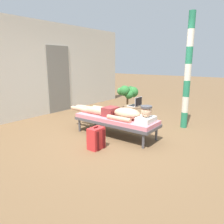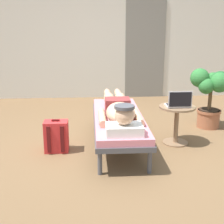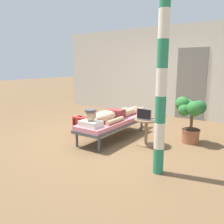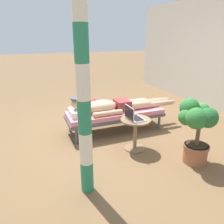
# 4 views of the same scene
# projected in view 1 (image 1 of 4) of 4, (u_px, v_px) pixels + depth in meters

# --- Properties ---
(ground_plane) EXTENTS (40.00, 40.00, 0.00)m
(ground_plane) POSITION_uv_depth(u_px,v_px,m) (115.00, 136.00, 4.63)
(ground_plane) COLOR brown
(house_wall_back) EXTENTS (7.60, 0.20, 2.70)m
(house_wall_back) POSITION_uv_depth(u_px,v_px,m) (33.00, 69.00, 6.10)
(house_wall_back) COLOR beige
(house_wall_back) RESTS_ON ground
(house_door_panel) EXTENTS (0.84, 0.03, 2.04)m
(house_door_panel) POSITION_uv_depth(u_px,v_px,m) (59.00, 79.00, 6.74)
(house_door_panel) COLOR slate
(house_door_panel) RESTS_ON ground
(lounge_chair) EXTENTS (0.64, 1.86, 0.42)m
(lounge_chair) POSITION_uv_depth(u_px,v_px,m) (116.00, 120.00, 4.62)
(lounge_chair) COLOR #4C4C51
(lounge_chair) RESTS_ON ground
(person_reclining) EXTENTS (0.53, 2.17, 0.33)m
(person_reclining) POSITION_uv_depth(u_px,v_px,m) (118.00, 113.00, 4.55)
(person_reclining) COLOR white
(person_reclining) RESTS_ON lounge_chair
(side_table) EXTENTS (0.48, 0.48, 0.52)m
(side_table) POSITION_uv_depth(u_px,v_px,m) (134.00, 113.00, 5.25)
(side_table) COLOR #8C6B4C
(side_table) RESTS_ON ground
(laptop) EXTENTS (0.31, 0.24, 0.23)m
(laptop) POSITION_uv_depth(u_px,v_px,m) (136.00, 104.00, 5.16)
(laptop) COLOR silver
(laptop) RESTS_ON side_table
(backpack) EXTENTS (0.30, 0.26, 0.42)m
(backpack) POSITION_uv_depth(u_px,v_px,m) (96.00, 138.00, 3.95)
(backpack) COLOR red
(backpack) RESTS_ON ground
(potted_plant) EXTENTS (0.61, 0.53, 0.93)m
(potted_plant) POSITION_uv_depth(u_px,v_px,m) (128.00, 97.00, 6.07)
(potted_plant) COLOR #9E5B3D
(potted_plant) RESTS_ON ground
(porch_post) EXTENTS (0.15, 0.15, 2.65)m
(porch_post) POSITION_uv_depth(u_px,v_px,m) (188.00, 72.00, 4.97)
(porch_post) COLOR #267F59
(porch_post) RESTS_ON ground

